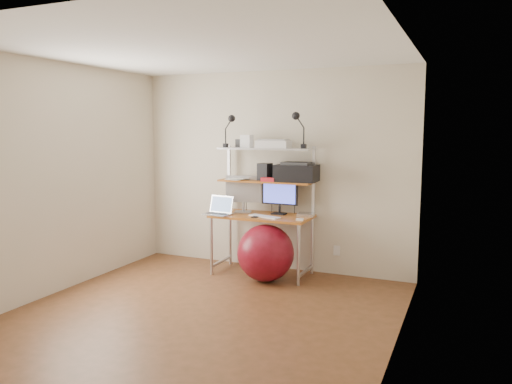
% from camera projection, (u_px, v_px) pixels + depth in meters
% --- Properties ---
extents(room, '(3.60, 3.60, 3.60)m').
position_uv_depth(room, '(203.00, 186.00, 4.69)').
color(room, brown).
rests_on(room, ground).
extents(computer_desk, '(1.20, 0.60, 1.57)m').
position_uv_depth(computer_desk, '(264.00, 197.00, 6.09)').
color(computer_desk, '#B16522').
rests_on(computer_desk, ground).
extents(desktop, '(1.20, 0.60, 0.00)m').
position_uv_depth(desktop, '(262.00, 215.00, 6.06)').
color(desktop, '#B16522').
rests_on(desktop, computer_desk).
extents(mid_shelf, '(1.18, 0.34, 0.00)m').
position_uv_depth(mid_shelf, '(266.00, 180.00, 6.13)').
color(mid_shelf, '#B16522').
rests_on(mid_shelf, computer_desk).
extents(top_shelf, '(1.18, 0.34, 0.00)m').
position_uv_depth(top_shelf, '(266.00, 148.00, 6.08)').
color(top_shelf, '#B9B8BE').
rests_on(top_shelf, computer_desk).
extents(floor, '(3.60, 3.60, 0.00)m').
position_uv_depth(floor, '(205.00, 313.00, 4.85)').
color(floor, brown).
rests_on(floor, ground).
extents(wall_outlet, '(0.08, 0.01, 0.12)m').
position_uv_depth(wall_outlet, '(337.00, 251.00, 6.10)').
color(wall_outlet, silver).
rests_on(wall_outlet, room).
extents(monitor_silver, '(0.44, 0.21, 0.50)m').
position_uv_depth(monitor_silver, '(243.00, 191.00, 6.23)').
color(monitor_silver, '#A7A8AC').
rests_on(monitor_silver, desktop).
extents(monitor_black, '(0.46, 0.13, 0.46)m').
position_uv_depth(monitor_black, '(280.00, 195.00, 6.10)').
color(monitor_black, black).
rests_on(monitor_black, desktop).
extents(laptop, '(0.35, 0.30, 0.28)m').
position_uv_depth(laptop, '(220.00, 210.00, 6.11)').
color(laptop, silver).
rests_on(laptop, desktop).
extents(keyboard, '(0.43, 0.24, 0.01)m').
position_uv_depth(keyboard, '(265.00, 216.00, 5.92)').
color(keyboard, silver).
rests_on(keyboard, desktop).
extents(mouse, '(0.08, 0.05, 0.02)m').
position_uv_depth(mouse, '(300.00, 219.00, 5.70)').
color(mouse, silver).
rests_on(mouse, desktop).
extents(mac_mini, '(0.21, 0.21, 0.04)m').
position_uv_depth(mac_mini, '(306.00, 215.00, 5.98)').
color(mac_mini, silver).
rests_on(mac_mini, desktop).
extents(phone, '(0.07, 0.13, 0.01)m').
position_uv_depth(phone, '(256.00, 217.00, 5.92)').
color(phone, black).
rests_on(phone, desktop).
extents(printer, '(0.50, 0.35, 0.23)m').
position_uv_depth(printer, '(297.00, 172.00, 5.98)').
color(printer, black).
rests_on(printer, mid_shelf).
extents(nas_cube, '(0.16, 0.16, 0.21)m').
position_uv_depth(nas_cube, '(265.00, 172.00, 6.12)').
color(nas_cube, black).
rests_on(nas_cube, mid_shelf).
extents(red_box, '(0.17, 0.12, 0.05)m').
position_uv_depth(red_box, '(269.00, 179.00, 6.00)').
color(red_box, red).
rests_on(red_box, mid_shelf).
extents(scanner, '(0.41, 0.28, 0.10)m').
position_uv_depth(scanner, '(274.00, 144.00, 6.02)').
color(scanner, silver).
rests_on(scanner, top_shelf).
extents(box_white, '(0.14, 0.12, 0.15)m').
position_uv_depth(box_white, '(247.00, 141.00, 6.15)').
color(box_white, silver).
rests_on(box_white, top_shelf).
extents(box_grey, '(0.12, 0.12, 0.10)m').
position_uv_depth(box_grey, '(241.00, 143.00, 6.25)').
color(box_grey, '#313234').
rests_on(box_grey, top_shelf).
extents(clip_lamp_left, '(0.16, 0.09, 0.40)m').
position_uv_depth(clip_lamp_left, '(230.00, 124.00, 6.12)').
color(clip_lamp_left, black).
rests_on(clip_lamp_left, top_shelf).
extents(clip_lamp_right, '(0.17, 0.09, 0.43)m').
position_uv_depth(clip_lamp_right, '(297.00, 122.00, 5.83)').
color(clip_lamp_right, black).
rests_on(clip_lamp_right, top_shelf).
extents(exercise_ball, '(0.67, 0.67, 0.67)m').
position_uv_depth(exercise_ball, '(266.00, 253.00, 5.84)').
color(exercise_ball, maroon).
rests_on(exercise_ball, floor).
extents(paper_stack, '(0.36, 0.40, 0.02)m').
position_uv_depth(paper_stack, '(239.00, 178.00, 6.27)').
color(paper_stack, white).
rests_on(paper_stack, mid_shelf).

